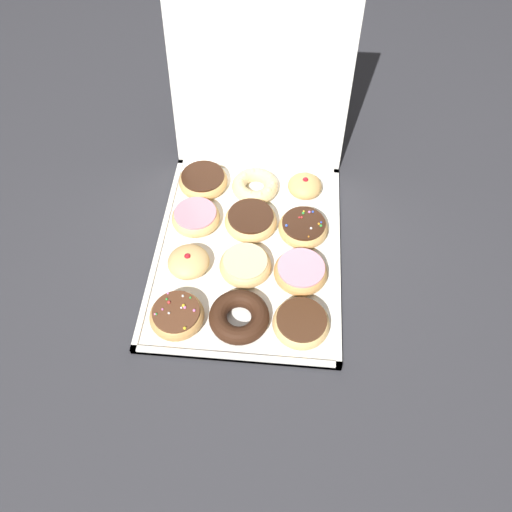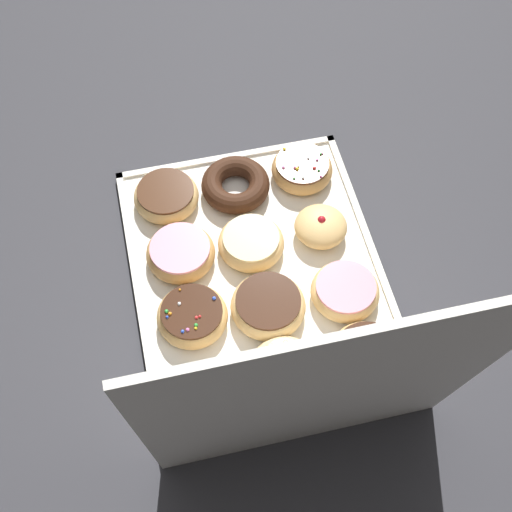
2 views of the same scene
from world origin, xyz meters
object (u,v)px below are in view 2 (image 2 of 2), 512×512
Objects in this scene: pink_frosted_donut_5 at (181,253)px; jelly_filled_donut_3 at (321,226)px; sprinkle_donut_8 at (192,316)px; chocolate_frosted_donut_9 at (368,357)px; glazed_ring_donut_4 at (251,243)px; pink_frosted_donut_6 at (345,291)px; donut_box at (259,278)px; sprinkle_donut_0 at (302,169)px; chocolate_frosted_donut_2 at (166,196)px; cruller_donut_10 at (283,371)px; chocolate_frosted_donut_7 at (266,306)px; chocolate_cake_ring_donut_1 at (236,185)px; jelly_filled_donut_11 at (208,391)px.

jelly_filled_donut_3 is at bearing 179.37° from pink_frosted_donut_5.
sprinkle_donut_8 reaches higher than chocolate_frosted_donut_9.
glazed_ring_donut_4 is (0.12, 0.00, -0.00)m from jelly_filled_donut_3.
glazed_ring_donut_4 is at bearing 1.87° from jelly_filled_donut_3.
pink_frosted_donut_6 is at bearing 92.31° from jelly_filled_donut_3.
sprinkle_donut_0 is at bearing -123.06° from donut_box.
sprinkle_donut_8 is at bearing 25.32° from donut_box.
chocolate_frosted_donut_2 and pink_frosted_donut_6 have the same top height.
cruller_donut_10 is (0.00, 0.18, 0.02)m from donut_box.
donut_box is 0.13m from sprinkle_donut_8.
sprinkle_donut_0 reaches higher than chocolate_frosted_donut_7.
jelly_filled_donut_3 reaches higher than chocolate_frosted_donut_9.
chocolate_cake_ring_donut_1 is 1.01× the size of chocolate_frosted_donut_7.
jelly_filled_donut_11 reaches higher than sprinkle_donut_8.
jelly_filled_donut_3 is at bearing -153.62° from donut_box.
chocolate_frosted_donut_9 is at bearing 108.98° from chocolate_cake_ring_donut_1.
jelly_filled_donut_11 reaches higher than chocolate_frosted_donut_9.
pink_frosted_donut_6 and chocolate_frosted_donut_9 have the same top height.
pink_frosted_donut_6 is at bearing 134.77° from chocolate_frosted_donut_2.
donut_box is 4.76× the size of glazed_ring_donut_4.
chocolate_frosted_donut_2 is 0.38m from cruller_donut_10.
sprinkle_donut_0 is at bearing -108.97° from cruller_donut_10.
chocolate_frosted_donut_9 is at bearing 124.57° from donut_box.
chocolate_frosted_donut_9 is at bearing 137.83° from chocolate_frosted_donut_7.
cruller_donut_10 is 1.36× the size of jelly_filled_donut_11.
pink_frosted_donut_5 is 0.96× the size of chocolate_frosted_donut_7.
chocolate_frosted_donut_9 is 0.24m from jelly_filled_donut_11.
sprinkle_donut_0 is 0.13m from jelly_filled_donut_3.
cruller_donut_10 is at bearing 89.04° from donut_box.
glazed_ring_donut_4 is at bearing -136.83° from sprinkle_donut_8.
glazed_ring_donut_4 is at bearing -90.58° from donut_box.
chocolate_frosted_donut_7 is at bearing 115.47° from chocolate_frosted_donut_2.
glazed_ring_donut_4 is 0.97× the size of pink_frosted_donut_5.
cruller_donut_10 is (-0.12, 0.36, -0.00)m from chocolate_frosted_donut_2.
sprinkle_donut_8 is (0.24, 0.24, 0.00)m from sprinkle_donut_0.
pink_frosted_donut_6 is at bearing -89.76° from chocolate_frosted_donut_9.
sprinkle_donut_8 reaches higher than cruller_donut_10.
chocolate_cake_ring_donut_1 is at bearing -63.23° from pink_frosted_donut_6.
glazed_ring_donut_4 is at bearing 133.93° from chocolate_frosted_donut_2.
pink_frosted_donut_5 is (0.12, -0.06, 0.02)m from donut_box.
jelly_filled_donut_11 reaches higher than pink_frosted_donut_5.
cruller_donut_10 is (-0.11, 0.24, -0.00)m from pink_frosted_donut_5.
sprinkle_donut_0 is at bearing -132.68° from glazed_ring_donut_4.
cruller_donut_10 is (0.12, 0.24, -0.00)m from jelly_filled_donut_3.
donut_box is 4.77× the size of pink_frosted_donut_6.
glazed_ring_donut_4 and pink_frosted_donut_6 have the same top height.
cruller_donut_10 is (-0.00, 0.11, -0.00)m from chocolate_frosted_donut_7.
glazed_ring_donut_4 and chocolate_frosted_donut_9 have the same top height.
chocolate_cake_ring_donut_1 is at bearing -90.33° from glazed_ring_donut_4.
chocolate_frosted_donut_7 is at bearing 131.61° from pink_frosted_donut_5.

